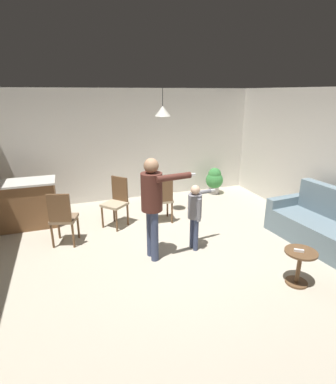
{
  "coord_description": "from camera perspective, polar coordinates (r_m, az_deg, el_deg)",
  "views": [
    {
      "loc": [
        -1.58,
        -4.09,
        2.61
      ],
      "look_at": [
        0.0,
        0.44,
        1.0
      ],
      "focal_mm": 27.97,
      "sensor_mm": 36.0,
      "label": 1
    }
  ],
  "objects": [
    {
      "name": "person_child",
      "position": [
        5.05,
        5.22,
        -3.46
      ],
      "size": [
        0.58,
        0.38,
        1.16
      ],
      "rotation": [
        0.0,
        0.0,
        -1.45
      ],
      "color": "#384260",
      "rests_on": "ground"
    },
    {
      "name": "spare_remote_on_table",
      "position": [
        4.56,
        23.7,
        -10.19
      ],
      "size": [
        0.13,
        0.11,
        0.04
      ],
      "primitive_type": "cube",
      "rotation": [
        0.0,
        0.0,
        0.94
      ],
      "color": "white",
      "rests_on": "side_table_by_couch"
    },
    {
      "name": "ground",
      "position": [
        5.1,
        1.61,
        -12.23
      ],
      "size": [
        7.68,
        7.68,
        0.0
      ],
      "primitive_type": "plane",
      "color": "#B2A893"
    },
    {
      "name": "ceiling_light_pendant",
      "position": [
        6.12,
        -1.02,
        15.19
      ],
      "size": [
        0.32,
        0.32,
        0.55
      ],
      "color": "silver"
    },
    {
      "name": "potted_plant_corner",
      "position": [
        8.08,
        8.84,
        2.38
      ],
      "size": [
        0.46,
        0.46,
        0.7
      ],
      "color": "#B7B2AD",
      "rests_on": "ground"
    },
    {
      "name": "dining_chair_near_wall",
      "position": [
        6.1,
        -9.76,
        -1.51
      ],
      "size": [
        0.59,
        0.59,
        1.0
      ],
      "rotation": [
        0.0,
        0.0,
        2.29
      ],
      "color": "brown",
      "rests_on": "ground"
    },
    {
      "name": "couch_floral",
      "position": [
        6.04,
        27.11,
        -5.76
      ],
      "size": [
        0.98,
        1.86,
        1.0
      ],
      "rotation": [
        0.0,
        0.0,
        1.65
      ],
      "color": "slate",
      "rests_on": "ground"
    },
    {
      "name": "dining_chair_centre_back",
      "position": [
        5.54,
        -19.47,
        -4.45
      ],
      "size": [
        0.52,
        0.52,
        1.0
      ],
      "rotation": [
        0.0,
        0.0,
        5.99
      ],
      "color": "brown",
      "rests_on": "ground"
    },
    {
      "name": "kitchen_counter",
      "position": [
        6.63,
        -25.71,
        -2.11
      ],
      "size": [
        1.26,
        0.66,
        0.95
      ],
      "color": "brown",
      "rests_on": "ground"
    },
    {
      "name": "wall_back",
      "position": [
        7.56,
        -7.02,
        8.83
      ],
      "size": [
        6.4,
        0.1,
        2.7
      ],
      "primitive_type": "cube",
      "color": "beige",
      "rests_on": "ground"
    },
    {
      "name": "person_adult",
      "position": [
        4.65,
        -2.95,
        -1.21
      ],
      "size": [
        0.85,
        0.48,
        1.68
      ],
      "rotation": [
        0.0,
        0.0,
        -1.45
      ],
      "color": "#384260",
      "rests_on": "ground"
    },
    {
      "name": "side_table_by_couch",
      "position": [
        4.68,
        23.76,
        -12.36
      ],
      "size": [
        0.44,
        0.44,
        0.52
      ],
      "color": "brown",
      "rests_on": "ground"
    },
    {
      "name": "dining_chair_by_counter",
      "position": [
        6.15,
        -1.1,
        -1.06
      ],
      "size": [
        0.45,
        0.45,
        1.0
      ],
      "rotation": [
        0.0,
        0.0,
        6.22
      ],
      "color": "brown",
      "rests_on": "ground"
    }
  ]
}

